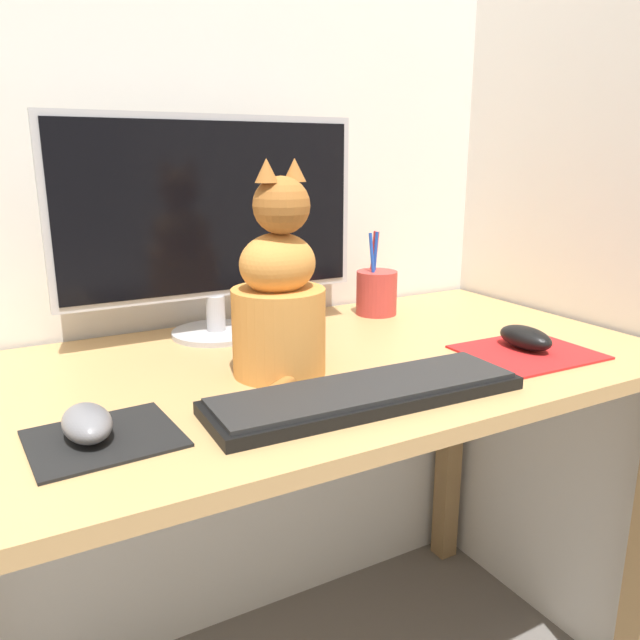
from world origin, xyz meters
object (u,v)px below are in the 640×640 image
object	(u,v)px
computer_mouse_right	(525,338)
keyboard	(366,393)
computer_mouse_left	(87,423)
pen_cup	(376,292)
monitor	(212,219)
cat	(279,298)

from	to	relation	value
computer_mouse_right	keyboard	bearing A→B (deg)	-171.15
keyboard	computer_mouse_left	size ratio (longest dim) A/B	4.74
computer_mouse_right	pen_cup	bearing A→B (deg)	103.09
computer_mouse_left	computer_mouse_right	bearing A→B (deg)	-0.06
computer_mouse_left	computer_mouse_right	distance (m)	0.74
computer_mouse_right	computer_mouse_left	bearing A→B (deg)	179.94
monitor	pen_cup	world-z (taller)	monitor
computer_mouse_left	computer_mouse_right	xyz separation A→B (m)	(0.74, -0.00, 0.00)
monitor	computer_mouse_right	size ratio (longest dim) A/B	5.31
computer_mouse_right	pen_cup	size ratio (longest dim) A/B	0.61
cat	keyboard	bearing A→B (deg)	-85.56
monitor	computer_mouse_left	xyz separation A→B (m)	(-0.30, -0.36, -0.20)
monitor	keyboard	distance (m)	0.47
computer_mouse_left	pen_cup	world-z (taller)	pen_cup
monitor	cat	xyz separation A→B (m)	(0.01, -0.26, -0.10)
monitor	keyboard	xyz separation A→B (m)	(0.07, -0.42, -0.21)
computer_mouse_right	cat	bearing A→B (deg)	166.43
computer_mouse_left	monitor	bearing A→B (deg)	50.46
monitor	keyboard	size ratio (longest dim) A/B	1.24
computer_mouse_left	cat	size ratio (longest dim) A/B	0.30
monitor	pen_cup	xyz separation A→B (m)	(0.36, -0.01, -0.17)
monitor	computer_mouse_left	distance (m)	0.51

